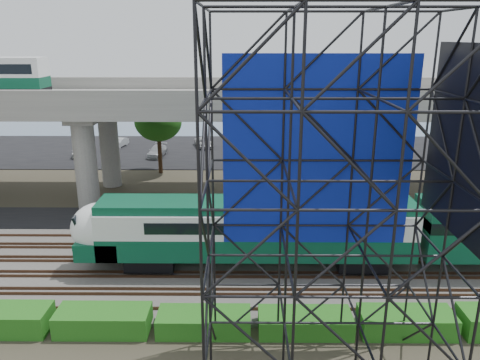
{
  "coord_description": "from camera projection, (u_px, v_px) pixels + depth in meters",
  "views": [
    {
      "loc": [
        2.95,
        -24.35,
        14.06
      ],
      "look_at": [
        2.7,
        6.0,
        4.73
      ],
      "focal_mm": 35.0,
      "sensor_mm": 36.0,
      "label": 1
    }
  ],
  "objects": [
    {
      "name": "commuter_train",
      "position": [
        291.0,
        228.0,
        28.45
      ],
      "size": [
        29.3,
        3.06,
        4.3
      ],
      "color": "black",
      "rests_on": "rail_tracks"
    },
    {
      "name": "parking_lot",
      "position": [
        221.0,
        151.0,
        59.92
      ],
      "size": [
        90.0,
        18.0,
        0.08
      ],
      "primitive_type": "cube",
      "color": "black",
      "rests_on": "ground"
    },
    {
      "name": "ballast_bed",
      "position": [
        197.0,
        269.0,
        29.31
      ],
      "size": [
        90.0,
        12.0,
        0.2
      ],
      "primitive_type": "cube",
      "color": "slate",
      "rests_on": "ground"
    },
    {
      "name": "overpass",
      "position": [
        193.0,
        107.0,
        40.32
      ],
      "size": [
        80.0,
        12.0,
        12.4
      ],
      "color": "#9E9B93",
      "rests_on": "ground"
    },
    {
      "name": "scaffold_tower",
      "position": [
        328.0,
        220.0,
        17.56
      ],
      "size": [
        9.36,
        6.36,
        15.0
      ],
      "color": "black",
      "rests_on": "ground"
    },
    {
      "name": "service_road",
      "position": [
        207.0,
        219.0,
        37.45
      ],
      "size": [
        90.0,
        5.0,
        0.08
      ],
      "primitive_type": "cube",
      "color": "black",
      "rests_on": "ground"
    },
    {
      "name": "parked_cars",
      "position": [
        227.0,
        147.0,
        59.32
      ],
      "size": [
        35.87,
        9.64,
        1.29
      ],
      "color": "silver",
      "rests_on": "parking_lot"
    },
    {
      "name": "ground",
      "position": [
        193.0,
        287.0,
        27.43
      ],
      "size": [
        140.0,
        140.0,
        0.0
      ],
      "primitive_type": "plane",
      "color": "#474233",
      "rests_on": "ground"
    },
    {
      "name": "harbor_water",
      "position": [
        227.0,
        121.0,
        80.95
      ],
      "size": [
        140.0,
        40.0,
        0.03
      ],
      "primitive_type": "cube",
      "color": "slate",
      "rests_on": "ground"
    },
    {
      "name": "trees",
      "position": [
        158.0,
        137.0,
        41.28
      ],
      "size": [
        40.94,
        16.94,
        7.69
      ],
      "color": "#382314",
      "rests_on": "ground"
    },
    {
      "name": "hedge_strip",
      "position": [
        204.0,
        321.0,
        23.15
      ],
      "size": [
        34.6,
        1.8,
        1.2
      ],
      "color": "#166116",
      "rests_on": "ground"
    },
    {
      "name": "rail_tracks",
      "position": [
        196.0,
        266.0,
        29.26
      ],
      "size": [
        90.0,
        9.52,
        0.16
      ],
      "color": "#472D1E",
      "rests_on": "ballast_bed"
    }
  ]
}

